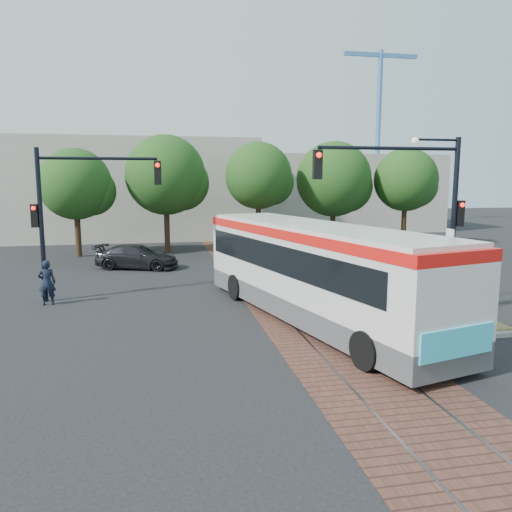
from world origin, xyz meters
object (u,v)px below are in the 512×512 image
(city_bus, at_px, (314,267))
(signal_pole_left, at_px, (71,203))
(parked_car, at_px, (137,257))
(traffic_island, at_px, (443,306))
(officer, at_px, (47,283))
(signal_pole_main, at_px, (422,198))

(city_bus, bearing_deg, signal_pole_left, 137.04)
(parked_car, bearing_deg, traffic_island, -117.96)
(city_bus, bearing_deg, officer, 142.49)
(city_bus, bearing_deg, traffic_island, -18.12)
(signal_pole_main, bearing_deg, officer, 162.27)
(traffic_island, height_order, signal_pole_left, signal_pole_left)
(signal_pole_left, height_order, officer, signal_pole_left)
(traffic_island, relative_size, signal_pole_main, 0.87)
(traffic_island, relative_size, parked_car, 1.16)
(city_bus, height_order, signal_pole_main, signal_pole_main)
(officer, distance_m, parked_car, 8.10)
(signal_pole_main, bearing_deg, signal_pole_left, 158.55)
(signal_pole_left, height_order, parked_car, signal_pole_left)
(signal_pole_main, height_order, signal_pole_left, signal_pole_main)
(parked_car, bearing_deg, signal_pole_main, -120.32)
(signal_pole_main, xyz_separation_m, officer, (-13.17, 4.21, -3.28))
(traffic_island, bearing_deg, signal_pole_left, 159.64)
(signal_pole_main, distance_m, officer, 14.21)
(city_bus, xyz_separation_m, traffic_island, (4.73, -0.30, -1.51))
(traffic_island, height_order, signal_pole_main, signal_pole_main)
(traffic_island, xyz_separation_m, signal_pole_left, (-13.19, 4.89, 3.54))
(city_bus, height_order, traffic_island, city_bus)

